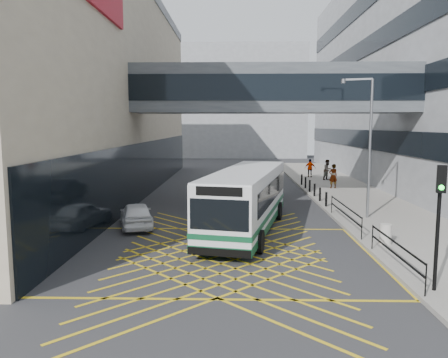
# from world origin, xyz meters

# --- Properties ---
(ground) EXTENTS (120.00, 120.00, 0.00)m
(ground) POSITION_xyz_m (0.00, 0.00, 0.00)
(ground) COLOR #333335
(building_far) EXTENTS (28.00, 16.00, 18.00)m
(building_far) POSITION_xyz_m (-2.00, 60.00, 9.00)
(building_far) COLOR gray
(building_far) RESTS_ON ground
(skybridge) EXTENTS (20.00, 4.10, 3.00)m
(skybridge) POSITION_xyz_m (3.00, 12.00, 7.50)
(skybridge) COLOR #484D52
(skybridge) RESTS_ON ground
(pavement) EXTENTS (6.00, 54.00, 0.16)m
(pavement) POSITION_xyz_m (9.00, 15.00, 0.08)
(pavement) COLOR gray
(pavement) RESTS_ON ground
(box_junction) EXTENTS (12.00, 9.00, 0.01)m
(box_junction) POSITION_xyz_m (0.00, 0.00, 0.00)
(box_junction) COLOR gold
(box_junction) RESTS_ON ground
(bus) EXTENTS (4.76, 11.12, 3.04)m
(bus) POSITION_xyz_m (1.12, 4.12, 1.63)
(bus) COLOR silver
(bus) RESTS_ON ground
(car_white) EXTENTS (2.79, 4.49, 1.33)m
(car_white) POSITION_xyz_m (-4.50, 4.78, 0.66)
(car_white) COLOR white
(car_white) RESTS_ON ground
(car_dark) EXTENTS (1.93, 4.90, 1.53)m
(car_dark) POSITION_xyz_m (-0.54, 12.55, 0.77)
(car_dark) COLOR black
(car_dark) RESTS_ON ground
(car_silver) EXTENTS (3.02, 5.26, 1.54)m
(car_silver) POSITION_xyz_m (2.65, 15.80, 0.77)
(car_silver) COLOR gray
(car_silver) RESTS_ON ground
(traffic_light) EXTENTS (0.31, 0.46, 3.87)m
(traffic_light) POSITION_xyz_m (6.61, -4.09, 2.68)
(traffic_light) COLOR black
(traffic_light) RESTS_ON pavement
(street_lamp) EXTENTS (1.69, 0.68, 7.53)m
(street_lamp) POSITION_xyz_m (7.66, 6.78, 4.45)
(street_lamp) COLOR slate
(street_lamp) RESTS_ON pavement
(litter_bin) EXTENTS (0.50, 0.50, 0.86)m
(litter_bin) POSITION_xyz_m (6.96, 1.30, 0.59)
(litter_bin) COLOR #ADA89E
(litter_bin) RESTS_ON pavement
(kerb_railings) EXTENTS (0.05, 12.54, 1.00)m
(kerb_railings) POSITION_xyz_m (6.15, 1.78, 0.88)
(kerb_railings) COLOR black
(kerb_railings) RESTS_ON pavement
(bollards) EXTENTS (0.14, 10.14, 0.90)m
(bollards) POSITION_xyz_m (6.25, 15.00, 0.61)
(bollards) COLOR black
(bollards) RESTS_ON pavement
(pedestrian_a) EXTENTS (0.89, 0.73, 1.94)m
(pedestrian_a) POSITION_xyz_m (8.47, 18.08, 1.13)
(pedestrian_a) COLOR gray
(pedestrian_a) RESTS_ON pavement
(pedestrian_b) EXTENTS (1.06, 0.98, 1.88)m
(pedestrian_b) POSITION_xyz_m (9.17, 23.47, 1.10)
(pedestrian_b) COLOR gray
(pedestrian_b) RESTS_ON pavement
(pedestrian_c) EXTENTS (1.12, 0.69, 1.77)m
(pedestrian_c) POSITION_xyz_m (7.91, 25.55, 1.05)
(pedestrian_c) COLOR gray
(pedestrian_c) RESTS_ON pavement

